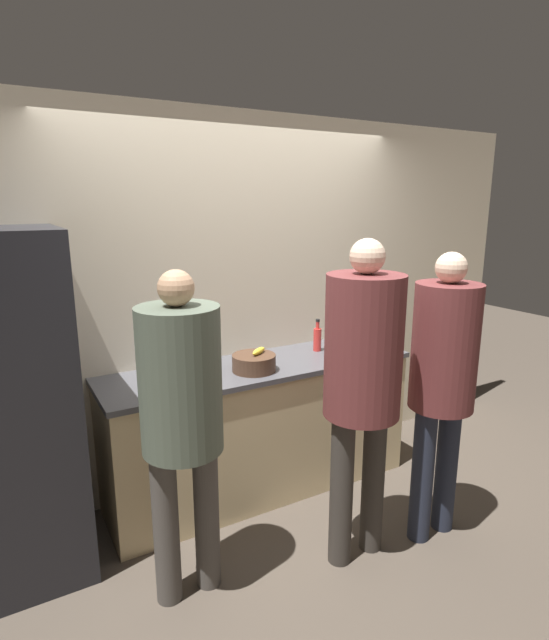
% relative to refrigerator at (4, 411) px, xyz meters
% --- Properties ---
extents(ground_plane, '(14.00, 14.00, 0.00)m').
position_rel_refrigerator_xyz_m(ground_plane, '(1.54, -0.30, -0.94)').
color(ground_plane, '#4C4238').
extents(wall_back, '(5.20, 0.06, 2.60)m').
position_rel_refrigerator_xyz_m(wall_back, '(1.54, 0.37, 0.36)').
color(wall_back, beige).
rests_on(wall_back, ground_plane).
extents(counter, '(2.15, 0.65, 0.93)m').
position_rel_refrigerator_xyz_m(counter, '(1.54, 0.06, -0.48)').
color(counter, beige).
rests_on(counter, ground_plane).
extents(refrigerator, '(0.70, 0.73, 1.88)m').
position_rel_refrigerator_xyz_m(refrigerator, '(0.00, 0.00, 0.00)').
color(refrigerator, '#232328').
rests_on(refrigerator, ground_plane).
extents(person_left, '(0.40, 0.40, 1.71)m').
position_rel_refrigerator_xyz_m(person_left, '(0.75, -0.64, 0.11)').
color(person_left, '#4C4742').
rests_on(person_left, ground_plane).
extents(person_center, '(0.41, 0.41, 1.83)m').
position_rel_refrigerator_xyz_m(person_center, '(1.69, -0.85, 0.19)').
color(person_center, '#38332D').
rests_on(person_center, ground_plane).
extents(person_right, '(0.37, 0.37, 1.74)m').
position_rel_refrigerator_xyz_m(person_right, '(2.21, -0.93, 0.11)').
color(person_right, '#232838').
rests_on(person_right, ground_plane).
extents(fruit_bowl, '(0.28, 0.28, 0.15)m').
position_rel_refrigerator_xyz_m(fruit_bowl, '(1.44, -0.05, 0.04)').
color(fruit_bowl, '#4C3323').
rests_on(fruit_bowl, counter).
extents(utensil_crock, '(0.11, 0.11, 0.24)m').
position_rel_refrigerator_xyz_m(utensil_crock, '(2.36, 0.21, 0.06)').
color(utensil_crock, '#ADA393').
rests_on(utensil_crock, counter).
extents(bottle_red, '(0.06, 0.06, 0.24)m').
position_rel_refrigerator_xyz_m(bottle_red, '(2.06, 0.11, 0.08)').
color(bottle_red, red).
rests_on(bottle_red, counter).
extents(cup_blue, '(0.08, 0.08, 0.08)m').
position_rel_refrigerator_xyz_m(cup_blue, '(0.87, 0.18, 0.03)').
color(cup_blue, '#335184').
rests_on(cup_blue, counter).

